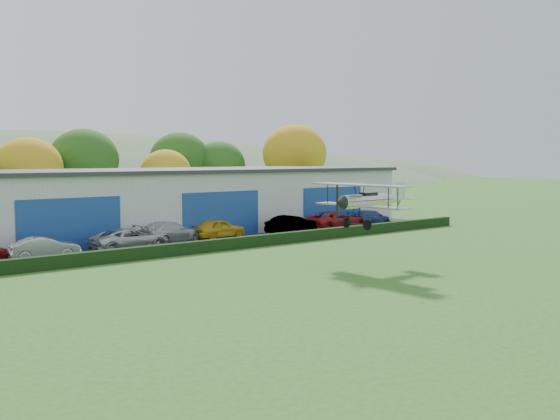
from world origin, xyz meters
TOP-DOWN VIEW (x-y plane):
  - ground at (0.00, 0.00)m, footprint 300.00×300.00m
  - apron at (3.00, 21.00)m, footprint 48.00×9.00m
  - hedge at (3.00, 16.20)m, footprint 46.00×0.60m
  - hangar at (5.00, 27.98)m, footprint 40.60×12.60m
  - tree_belt at (0.85, 40.62)m, footprint 75.70×13.22m
  - car_1 at (-9.40, 19.90)m, footprint 4.30×2.05m
  - car_2 at (-3.76, 19.95)m, footprint 5.49×2.79m
  - car_3 at (-0.10, 21.24)m, footprint 5.96×3.98m
  - car_4 at (4.41, 21.54)m, footprint 4.52×2.17m
  - car_5 at (10.39, 19.88)m, footprint 4.71×1.97m
  - car_6 at (15.35, 19.78)m, footprint 5.83×2.82m
  - car_7 at (19.47, 19.82)m, footprint 5.51×3.38m
  - biplane at (4.21, 5.63)m, footprint 5.86×6.68m

SIDE VIEW (x-z plane):
  - ground at x=0.00m, z-range 0.00..0.00m
  - apron at x=3.00m, z-range 0.00..0.05m
  - hedge at x=3.00m, z-range 0.00..0.80m
  - car_1 at x=-9.40m, z-range 0.05..1.41m
  - car_2 at x=-3.76m, z-range 0.05..1.54m
  - car_4 at x=4.41m, z-range 0.05..1.54m
  - car_7 at x=19.47m, z-range 0.05..1.54m
  - car_5 at x=10.39m, z-range 0.05..1.57m
  - car_6 at x=15.35m, z-range 0.05..1.65m
  - car_3 at x=-0.10m, z-range 0.05..1.65m
  - hangar at x=5.00m, z-range 0.01..5.31m
  - biplane at x=4.21m, z-range 2.64..5.15m
  - tree_belt at x=0.85m, z-range 0.55..10.67m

